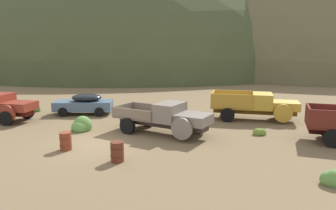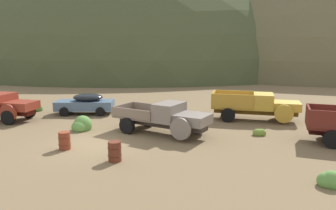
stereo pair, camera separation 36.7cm
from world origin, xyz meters
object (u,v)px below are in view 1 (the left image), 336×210
Objects in this scene: car_chalk_blue at (82,104)px; truck_primer_gray at (169,118)px; truck_faded_yellow at (259,106)px; oil_drum_spare at (66,141)px; oil_drum_by_truck at (117,152)px.

truck_primer_gray is at bearing 137.71° from car_chalk_blue.
truck_faded_yellow is (12.95, 1.41, 0.21)m from car_chalk_blue.
truck_faded_yellow is at bearing 44.39° from oil_drum_spare.
truck_faded_yellow reaches higher than oil_drum_spare.
truck_faded_yellow is (5.17, 5.19, 0.02)m from truck_primer_gray.
truck_faded_yellow is 6.45× the size of oil_drum_by_truck.
truck_faded_yellow is at bearing 58.02° from oil_drum_by_truck.
truck_faded_yellow reaches higher than truck_primer_gray.
oil_drum_by_truck is at bearing -123.15° from truck_faded_yellow.
oil_drum_by_truck reaches higher than oil_drum_spare.
car_chalk_blue is 5.24× the size of oil_drum_by_truck.
truck_faded_yellow is at bearing 60.17° from truck_primer_gray.
oil_drum_spare is at bearing -121.46° from truck_primer_gray.
truck_faded_yellow reaches higher than car_chalk_blue.
truck_primer_gray is at bearing -136.06° from truck_faded_yellow.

